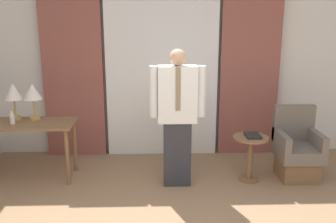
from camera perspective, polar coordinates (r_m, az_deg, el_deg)
wall_back at (r=5.45m, az=-0.97°, el=7.54°), size 10.00×0.06×2.70m
curtain_sheer_center at (r=5.33m, az=-0.94°, el=6.73°), size 1.59×0.06×2.58m
curtain_drape_left at (r=5.46m, az=-14.33°, el=6.46°), size 0.85×0.06×2.58m
curtain_drape_right at (r=5.50m, az=12.36°, el=6.63°), size 0.85×0.06×2.58m
desk at (r=4.96m, az=-21.26°, el=-2.77°), size 1.28×0.54×0.73m
table_lamp_left at (r=5.03m, az=-22.49°, el=2.55°), size 0.22×0.22×0.46m
table_lamp_right at (r=4.95m, az=-19.91°, el=2.62°), size 0.22×0.22×0.46m
bottle_near_edge at (r=4.90m, az=-22.66°, el=-0.97°), size 0.06×0.06×0.17m
person at (r=4.39m, az=1.44°, el=-0.35°), size 0.65×0.21×1.65m
armchair at (r=5.04m, az=19.01°, el=-5.79°), size 0.52×0.55×0.90m
side_table at (r=4.75m, az=12.39°, el=-5.90°), size 0.43×0.43×0.57m
book at (r=4.69m, az=12.79°, el=-3.57°), size 0.17×0.23×0.03m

